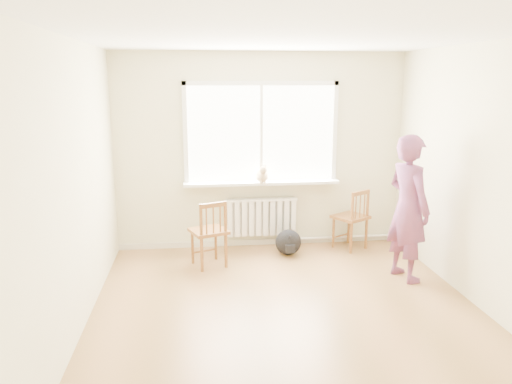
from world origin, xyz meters
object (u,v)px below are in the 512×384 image
object	(u,v)px
chair_right	(353,219)
person	(408,208)
chair_left	(210,234)
cat	(262,175)
backpack	(288,242)

from	to	relation	value
chair_right	person	bearing A→B (deg)	73.23
chair_right	chair_left	bearing A→B (deg)	-19.44
person	cat	world-z (taller)	person
person	chair_left	bearing A→B (deg)	57.68
person	cat	size ratio (longest dim) A/B	4.23
chair_left	person	bearing A→B (deg)	143.58
chair_left	cat	world-z (taller)	cat
backpack	chair_left	bearing A→B (deg)	-163.55
chair_right	backpack	xyz separation A→B (m)	(-0.94, -0.14, -0.25)
chair_left	backpack	bearing A→B (deg)	175.65
chair_left	backpack	world-z (taller)	chair_left
chair_right	person	world-z (taller)	person
chair_left	cat	size ratio (longest dim) A/B	2.12
backpack	cat	bearing A→B (deg)	138.34
cat	backpack	world-z (taller)	cat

